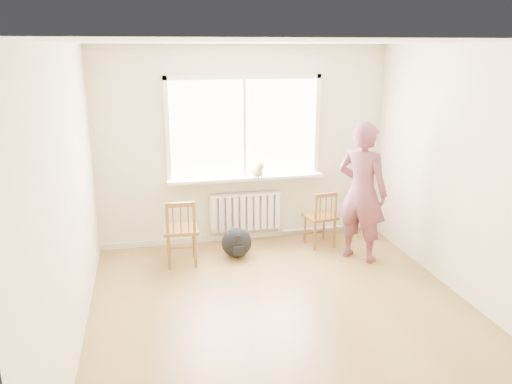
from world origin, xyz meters
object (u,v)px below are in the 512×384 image
cat (258,170)px  backpack (237,243)px  person (362,192)px  chair_right (322,219)px  chair_left (181,232)px

cat → backpack: size_ratio=0.96×
person → cat: (-1.17, 0.82, 0.16)m
backpack → chair_right: bearing=4.8°
person → cat: bearing=12.8°
chair_left → cat: bearing=-152.4°
chair_right → person: bearing=116.6°
cat → chair_right: bearing=-31.5°
person → cat: size_ratio=4.75×
cat → person: bearing=-44.6°
cat → backpack: cat is taller
chair_right → cat: 1.10m
chair_right → person: size_ratio=0.45×
chair_right → cat: (-0.82, 0.33, 0.65)m
cat → backpack: 1.03m
chair_right → person: (0.34, -0.49, 0.49)m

